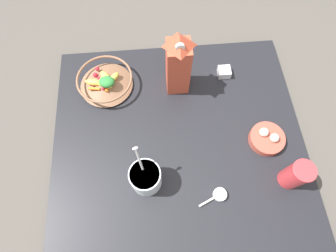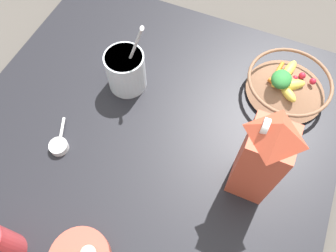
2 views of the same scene
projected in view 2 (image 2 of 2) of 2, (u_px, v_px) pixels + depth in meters
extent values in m
plane|color=#4C4742|center=(147.00, 140.00, 0.93)|extent=(6.00, 6.00, 0.00)
cube|color=black|center=(147.00, 138.00, 0.92)|extent=(1.01, 1.01, 0.03)
cylinder|color=brown|center=(284.00, 91.00, 0.97)|extent=(0.13, 0.13, 0.01)
cone|color=brown|center=(287.00, 86.00, 0.94)|extent=(0.23, 0.23, 0.05)
torus|color=brown|center=(290.00, 81.00, 0.92)|extent=(0.24, 0.24, 0.01)
ellipsoid|color=#EFD64C|center=(280.00, 79.00, 0.93)|extent=(0.08, 0.05, 0.03)
ellipsoid|color=#EFD64C|center=(291.00, 85.00, 0.92)|extent=(0.07, 0.08, 0.03)
ellipsoid|color=#EFD64C|center=(289.00, 70.00, 0.95)|extent=(0.08, 0.04, 0.03)
ellipsoid|color=#EFD64C|center=(288.00, 94.00, 0.91)|extent=(0.06, 0.06, 0.03)
cylinder|color=orange|center=(286.00, 84.00, 0.93)|extent=(0.04, 0.05, 0.01)
cylinder|color=orange|center=(279.00, 68.00, 0.96)|extent=(0.05, 0.02, 0.01)
cylinder|color=orange|center=(274.00, 83.00, 0.93)|extent=(0.03, 0.04, 0.01)
sphere|color=red|center=(291.00, 85.00, 0.93)|extent=(0.01, 0.01, 0.01)
sphere|color=red|center=(302.00, 76.00, 0.94)|extent=(0.02, 0.02, 0.02)
sphere|color=red|center=(313.00, 81.00, 0.93)|extent=(0.02, 0.02, 0.02)
sphere|color=red|center=(295.00, 78.00, 0.94)|extent=(0.02, 0.02, 0.02)
sphere|color=red|center=(286.00, 69.00, 0.96)|extent=(0.01, 0.01, 0.01)
sphere|color=red|center=(275.00, 77.00, 0.94)|extent=(0.01, 0.01, 0.01)
ellipsoid|color=#2D7F38|center=(281.00, 79.00, 0.91)|extent=(0.07, 0.06, 0.04)
cube|color=#CC4C33|center=(259.00, 162.00, 0.73)|extent=(0.09, 0.09, 0.26)
pyramid|color=#CC4C33|center=(279.00, 130.00, 0.59)|extent=(0.09, 0.09, 0.05)
cylinder|color=white|center=(265.00, 126.00, 0.60)|extent=(0.03, 0.01, 0.03)
cylinder|color=silver|center=(126.00, 71.00, 0.93)|extent=(0.11, 0.11, 0.12)
cylinder|color=white|center=(124.00, 60.00, 0.89)|extent=(0.10, 0.10, 0.02)
cylinder|color=silver|center=(133.00, 51.00, 0.85)|extent=(0.03, 0.07, 0.17)
ellipsoid|color=silver|center=(142.00, 28.00, 0.78)|extent=(0.02, 0.02, 0.01)
cylinder|color=white|center=(59.00, 147.00, 0.88)|extent=(0.05, 0.05, 0.02)
cylinder|color=white|center=(62.00, 128.00, 0.90)|extent=(0.06, 0.03, 0.01)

